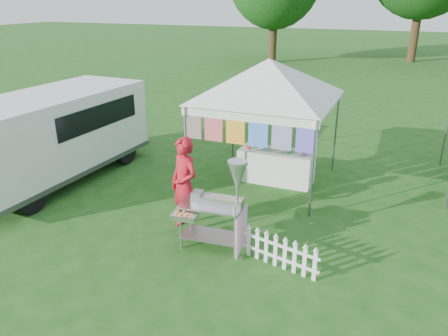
% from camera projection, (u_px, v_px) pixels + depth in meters
% --- Properties ---
extents(ground, '(120.00, 120.00, 0.00)m').
position_uv_depth(ground, '(206.00, 252.00, 7.86)').
color(ground, '#1C4E16').
rests_on(ground, ground).
extents(canopy_main, '(4.24, 4.24, 3.45)m').
position_uv_depth(canopy_main, '(269.00, 59.00, 9.77)').
color(canopy_main, '#59595E').
rests_on(canopy_main, ground).
extents(donut_cart, '(1.22, 0.93, 1.71)m').
position_uv_depth(donut_cart, '(221.00, 198.00, 7.61)').
color(donut_cart, gray).
rests_on(donut_cart, ground).
extents(vendor, '(0.81, 0.71, 1.87)m').
position_uv_depth(vendor, '(184.00, 185.00, 8.34)').
color(vendor, red).
rests_on(vendor, ground).
extents(cargo_van, '(2.27, 5.23, 2.14)m').
position_uv_depth(cargo_van, '(55.00, 133.00, 10.72)').
color(cargo_van, white).
rests_on(cargo_van, ground).
extents(picket_fence, '(1.41, 0.36, 0.56)m').
position_uv_depth(picket_fence, '(280.00, 253.00, 7.30)').
color(picket_fence, white).
rests_on(picket_fence, ground).
extents(display_table, '(1.80, 0.70, 0.80)m').
position_uv_depth(display_table, '(276.00, 166.00, 10.71)').
color(display_table, white).
rests_on(display_table, ground).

